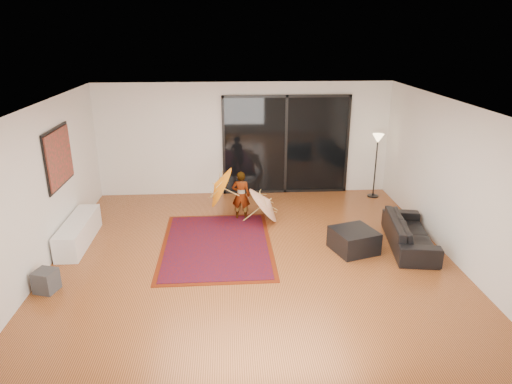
{
  "coord_description": "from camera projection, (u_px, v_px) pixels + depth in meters",
  "views": [
    {
      "loc": [
        -0.4,
        -7.2,
        3.84
      ],
      "look_at": [
        0.09,
        0.44,
        1.1
      ],
      "focal_mm": 32.0,
      "sensor_mm": 36.0,
      "label": 1
    }
  ],
  "objects": [
    {
      "name": "floor",
      "position": [
        253.0,
        259.0,
        8.09
      ],
      "size": [
        7.0,
        7.0,
        0.0
      ],
      "primitive_type": "plane",
      "color": "#A5572D",
      "rests_on": "ground"
    },
    {
      "name": "ceiling",
      "position": [
        252.0,
        106.0,
        7.18
      ],
      "size": [
        7.0,
        7.0,
        0.0
      ],
      "primitive_type": "plane",
      "rotation": [
        3.14,
        0.0,
        0.0
      ],
      "color": "white",
      "rests_on": "wall_back"
    },
    {
      "name": "wall_back",
      "position": [
        244.0,
        139.0,
        10.92
      ],
      "size": [
        7.0,
        0.0,
        7.0
      ],
      "primitive_type": "plane",
      "rotation": [
        1.57,
        0.0,
        0.0
      ],
      "color": "silver",
      "rests_on": "floor"
    },
    {
      "name": "wall_front",
      "position": [
        273.0,
        306.0,
        4.34
      ],
      "size": [
        7.0,
        0.0,
        7.0
      ],
      "primitive_type": "plane",
      "rotation": [
        -1.57,
        0.0,
        0.0
      ],
      "color": "silver",
      "rests_on": "floor"
    },
    {
      "name": "wall_left",
      "position": [
        38.0,
        191.0,
        7.42
      ],
      "size": [
        0.0,
        7.0,
        7.0
      ],
      "primitive_type": "plane",
      "rotation": [
        1.57,
        0.0,
        1.57
      ],
      "color": "silver",
      "rests_on": "floor"
    },
    {
      "name": "wall_right",
      "position": [
        455.0,
        183.0,
        7.84
      ],
      "size": [
        0.0,
        7.0,
        7.0
      ],
      "primitive_type": "plane",
      "rotation": [
        1.57,
        0.0,
        -1.57
      ],
      "color": "silver",
      "rests_on": "floor"
    },
    {
      "name": "sliding_door",
      "position": [
        286.0,
        145.0,
        11.0
      ],
      "size": [
        3.06,
        0.07,
        2.4
      ],
      "color": "black",
      "rests_on": "wall_back"
    },
    {
      "name": "painting",
      "position": [
        59.0,
        157.0,
        8.26
      ],
      "size": [
        0.04,
        1.28,
        1.08
      ],
      "color": "black",
      "rests_on": "wall_left"
    },
    {
      "name": "media_console",
      "position": [
        78.0,
        232.0,
        8.6
      ],
      "size": [
        0.43,
        1.68,
        0.47
      ],
      "primitive_type": "cube",
      "rotation": [
        0.0,
        0.0,
        0.01
      ],
      "color": "white",
      "rests_on": "floor"
    },
    {
      "name": "speaker",
      "position": [
        46.0,
        281.0,
        7.04
      ],
      "size": [
        0.38,
        0.38,
        0.35
      ],
      "primitive_type": "cube",
      "rotation": [
        0.0,
        0.0,
        -0.3
      ],
      "color": "#424244",
      "rests_on": "floor"
    },
    {
      "name": "persian_rug",
      "position": [
        217.0,
        245.0,
        8.59
      ],
      "size": [
        2.08,
        2.89,
        0.02
      ],
      "rotation": [
        0.0,
        0.0,
        0.01
      ],
      "color": "#561907",
      "rests_on": "floor"
    },
    {
      "name": "sofa",
      "position": [
        410.0,
        233.0,
        8.48
      ],
      "size": [
        1.0,
        1.93,
        0.54
      ],
      "primitive_type": "imported",
      "rotation": [
        0.0,
        0.0,
        1.41
      ],
      "color": "black",
      "rests_on": "floor"
    },
    {
      "name": "ottoman",
      "position": [
        354.0,
        240.0,
        8.32
      ],
      "size": [
        0.9,
        0.9,
        0.41
      ],
      "primitive_type": "cube",
      "rotation": [
        0.0,
        0.0,
        0.31
      ],
      "color": "black",
      "rests_on": "floor"
    },
    {
      "name": "floor_lamp",
      "position": [
        377.0,
        148.0,
        10.69
      ],
      "size": [
        0.26,
        0.26,
        1.54
      ],
      "color": "black",
      "rests_on": "floor"
    },
    {
      "name": "child",
      "position": [
        241.0,
        196.0,
        9.61
      ],
      "size": [
        0.43,
        0.32,
        1.06
      ],
      "primitive_type": "imported",
      "rotation": [
        0.0,
        0.0,
        2.96
      ],
      "color": "#999999",
      "rests_on": "floor"
    },
    {
      "name": "parasol_orange",
      "position": [
        214.0,
        188.0,
        9.46
      ],
      "size": [
        0.58,
        0.91,
        0.9
      ],
      "rotation": [
        0.0,
        -1.08,
        0.0
      ],
      "color": "orange",
      "rests_on": "child"
    },
    {
      "name": "parasol_white",
      "position": [
        270.0,
        199.0,
        9.51
      ],
      "size": [
        0.71,
        0.88,
        0.95
      ],
      "rotation": [
        0.0,
        0.88,
        0.0
      ],
      "color": "beige",
      "rests_on": "floor"
    }
  ]
}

